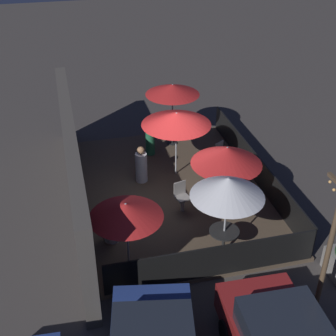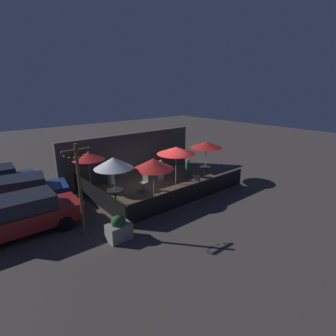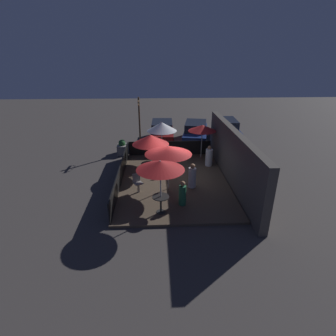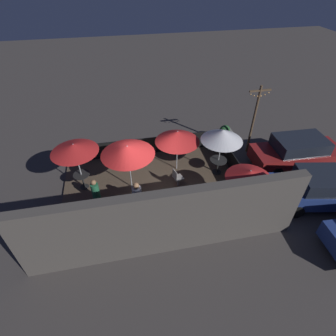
% 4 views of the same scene
% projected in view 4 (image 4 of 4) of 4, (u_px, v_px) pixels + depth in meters
% --- Properties ---
extents(ground_plane, '(60.00, 60.00, 0.00)m').
position_uv_depth(ground_plane, '(154.00, 191.00, 12.09)').
color(ground_plane, '#423D3A').
extents(patio_deck, '(8.06, 5.72, 0.12)m').
position_uv_depth(patio_deck, '(154.00, 190.00, 12.06)').
color(patio_deck, brown).
rests_on(patio_deck, ground_plane).
extents(building_wall, '(9.66, 0.36, 2.86)m').
position_uv_depth(building_wall, '(167.00, 223.00, 8.85)').
color(building_wall, '#4C4742').
rests_on(building_wall, ground_plane).
extents(fence_front, '(7.86, 0.05, 0.95)m').
position_uv_depth(fence_front, '(145.00, 146.00, 13.85)').
color(fence_front, black).
rests_on(fence_front, patio_deck).
extents(fence_side_left, '(0.05, 5.52, 0.95)m').
position_uv_depth(fence_side_left, '(237.00, 170.00, 12.33)').
color(fence_side_left, black).
rests_on(fence_side_left, patio_deck).
extents(patio_umbrella_0, '(1.97, 1.97, 2.39)m').
position_uv_depth(patio_umbrella_0, '(74.00, 148.00, 10.71)').
color(patio_umbrella_0, '#B2B2B7').
rests_on(patio_umbrella_0, patio_deck).
extents(patio_umbrella_1, '(1.89, 1.89, 2.42)m').
position_uv_depth(patio_umbrella_1, '(222.00, 135.00, 11.57)').
color(patio_umbrella_1, '#B2B2B7').
rests_on(patio_umbrella_1, patio_deck).
extents(patio_umbrella_2, '(1.79, 1.79, 2.19)m').
position_uv_depth(patio_umbrella_2, '(250.00, 175.00, 9.73)').
color(patio_umbrella_2, '#B2B2B7').
rests_on(patio_umbrella_2, patio_deck).
extents(patio_umbrella_3, '(2.07, 2.07, 2.17)m').
position_uv_depth(patio_umbrella_3, '(177.00, 136.00, 11.94)').
color(patio_umbrella_3, '#B2B2B7').
rests_on(patio_umbrella_3, patio_deck).
extents(patio_umbrella_4, '(2.27, 2.27, 2.28)m').
position_uv_depth(patio_umbrella_4, '(128.00, 150.00, 10.80)').
color(patio_umbrella_4, '#B2B2B7').
rests_on(patio_umbrella_4, patio_deck).
extents(dining_table_0, '(0.72, 0.72, 0.78)m').
position_uv_depth(dining_table_0, '(82.00, 177.00, 11.73)').
color(dining_table_0, black).
rests_on(dining_table_0, patio_deck).
extents(dining_table_1, '(0.80, 0.80, 0.77)m').
position_uv_depth(dining_table_1, '(218.00, 162.00, 12.55)').
color(dining_table_1, black).
rests_on(dining_table_1, patio_deck).
extents(patio_chair_0, '(0.55, 0.55, 0.95)m').
position_uv_depth(patio_chair_0, '(123.00, 159.00, 12.90)').
color(patio_chair_0, gray).
rests_on(patio_chair_0, patio_deck).
extents(patio_chair_1, '(0.49, 0.49, 0.96)m').
position_uv_depth(patio_chair_1, '(177.00, 177.00, 11.83)').
color(patio_chair_1, gray).
rests_on(patio_chair_1, patio_deck).
extents(patron_0, '(0.42, 0.42, 1.17)m').
position_uv_depth(patron_0, '(96.00, 192.00, 11.12)').
color(patron_0, '#236642').
rests_on(patron_0, patio_deck).
extents(patron_1, '(0.55, 0.55, 1.29)m').
position_uv_depth(patron_1, '(137.00, 196.00, 10.86)').
color(patron_1, silver).
rests_on(patron_1, patio_deck).
extents(patron_2, '(0.54, 0.54, 1.27)m').
position_uv_depth(patron_2, '(212.00, 211.00, 10.24)').
color(patron_2, silver).
rests_on(patron_2, patio_deck).
extents(planter_box, '(0.91, 0.64, 1.03)m').
position_uv_depth(planter_box, '(224.00, 134.00, 15.00)').
color(planter_box, gray).
rests_on(planter_box, ground_plane).
extents(light_post, '(1.10, 0.12, 3.75)m').
position_uv_depth(light_post, '(254.00, 117.00, 13.17)').
color(light_post, brown).
rests_on(light_post, ground_plane).
extents(parked_car_0, '(4.46, 1.92, 1.62)m').
position_uv_depth(parked_car_0, '(297.00, 152.00, 13.01)').
color(parked_car_0, maroon).
rests_on(parked_car_0, ground_plane).
extents(parked_car_1, '(4.74, 2.52, 1.62)m').
position_uv_depth(parked_car_1, '(325.00, 188.00, 10.99)').
color(parked_car_1, navy).
rests_on(parked_car_1, ground_plane).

